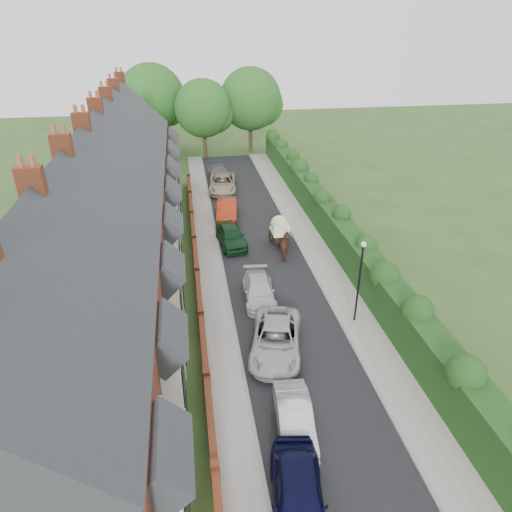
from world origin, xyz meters
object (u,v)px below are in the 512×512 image
(car_navy, at_px, (298,496))
(car_red, at_px, (227,210))
(car_green, at_px, (231,236))
(car_silver_b, at_px, (276,339))
(car_grey, at_px, (219,172))
(car_beige, at_px, (223,183))
(car_white, at_px, (259,290))
(lamppost, at_px, (360,272))
(horse_cart, at_px, (280,230))
(car_silver_a, at_px, (294,418))
(horse, at_px, (286,247))

(car_navy, xyz_separation_m, car_red, (0.25, 26.85, -0.01))
(car_green, bearing_deg, car_navy, -96.71)
(car_silver_b, xyz_separation_m, car_grey, (-0.47, 29.06, -0.01))
(car_beige, bearing_deg, car_white, -82.68)
(lamppost, bearing_deg, horse_cart, 101.89)
(car_silver_b, height_order, horse_cart, horse_cart)
(lamppost, distance_m, horse_cart, 10.96)
(car_silver_b, bearing_deg, car_grey, 104.91)
(horse_cart, bearing_deg, lamppost, -78.11)
(car_silver_a, height_order, horse, horse)
(car_red, distance_m, horse, 8.63)
(car_silver_b, relative_size, car_red, 1.13)
(lamppost, xyz_separation_m, horse, (-2.22, 8.39, -2.46))
(horse_cart, bearing_deg, horse, -90.00)
(car_white, distance_m, horse, 5.93)
(car_white, bearing_deg, car_silver_b, -86.16)
(car_white, xyz_separation_m, car_grey, (-0.40, 24.04, 0.09))
(car_green, height_order, car_beige, car_beige)
(horse, bearing_deg, car_navy, 85.91)
(car_navy, height_order, car_red, car_navy)
(horse_cart, bearing_deg, car_silver_b, -102.66)
(car_white, xyz_separation_m, horse, (2.85, 5.20, 0.19))
(car_navy, bearing_deg, lamppost, 69.06)
(car_silver_b, relative_size, car_beige, 0.96)
(car_navy, relative_size, car_green, 1.04)
(car_red, bearing_deg, car_navy, -83.22)
(lamppost, xyz_separation_m, car_green, (-5.95, 11.06, -2.52))
(car_green, distance_m, horse_cart, 3.80)
(car_navy, height_order, car_grey, car_navy)
(car_beige, bearing_deg, car_silver_a, -83.35)
(horse, relative_size, horse_cart, 0.66)
(car_green, height_order, horse_cart, horse_cart)
(car_navy, height_order, car_silver_b, car_navy)
(car_navy, xyz_separation_m, horse, (3.73, 18.96, 0.03))
(car_green, distance_m, horse, 4.59)
(car_navy, relative_size, horse_cart, 1.56)
(car_green, relative_size, horse, 2.28)
(car_silver_b, bearing_deg, horse, 88.78)
(lamppost, xyz_separation_m, car_white, (-5.07, 3.19, -2.64))
(car_red, height_order, horse, horse)
(car_silver_b, bearing_deg, car_beige, 104.94)
(car_silver_a, bearing_deg, horse, 83.68)
(car_white, relative_size, horse_cart, 1.48)
(car_silver_b, distance_m, horse_cart, 12.69)
(car_white, distance_m, horse_cart, 7.91)
(car_red, bearing_deg, car_green, -85.38)
(lamppost, xyz_separation_m, horse_cart, (-2.22, 10.54, -2.04))
(lamppost, distance_m, horse, 9.02)
(car_red, relative_size, horse, 2.42)
(car_grey, bearing_deg, lamppost, -79.47)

